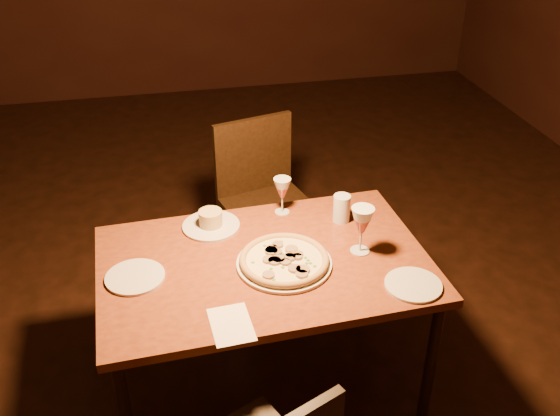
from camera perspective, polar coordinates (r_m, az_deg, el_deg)
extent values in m
plane|color=#331811|center=(3.00, -7.83, -13.71)|extent=(7.00, 7.00, 0.00)
cube|color=brown|center=(2.43, -1.46, -5.18)|extent=(1.30, 0.86, 0.04)
cylinder|color=black|center=(2.88, -14.41, -8.10)|extent=(0.05, 0.05, 0.64)
cylinder|color=black|center=(2.57, 13.59, -13.75)|extent=(0.05, 0.05, 0.64)
cylinder|color=black|center=(3.05, 7.76, -4.80)|extent=(0.05, 0.05, 0.64)
cube|color=black|center=(3.17, -0.91, -0.13)|extent=(0.51, 0.51, 0.04)
cube|color=black|center=(3.22, -2.47, 4.87)|extent=(0.42, 0.13, 0.40)
cylinder|color=black|center=(3.11, -2.35, -6.07)|extent=(0.04, 0.04, 0.43)
cylinder|color=black|center=(3.37, -4.77, -2.88)|extent=(0.04, 0.04, 0.43)
cylinder|color=black|center=(3.24, 3.18, -4.41)|extent=(0.04, 0.04, 0.43)
cylinder|color=black|center=(3.49, 0.43, -1.47)|extent=(0.04, 0.04, 0.43)
cylinder|color=silver|center=(2.39, 0.38, -5.09)|extent=(0.37, 0.37, 0.01)
cylinder|color=beige|center=(2.39, 0.39, -4.84)|extent=(0.33, 0.33, 0.01)
torus|color=#B1864D|center=(2.38, 0.39, -4.71)|extent=(0.34, 0.34, 0.03)
cylinder|color=silver|center=(2.63, -6.32, -1.62)|extent=(0.24, 0.24, 0.01)
cylinder|color=tan|center=(2.61, -6.37, -0.92)|extent=(0.10, 0.10, 0.07)
cylinder|color=silver|center=(2.64, 5.65, -0.03)|extent=(0.07, 0.07, 0.12)
cylinder|color=silver|center=(2.39, -13.11, -6.16)|extent=(0.22, 0.22, 0.01)
cylinder|color=silver|center=(2.34, 12.09, -6.89)|extent=(0.21, 0.21, 0.01)
cube|color=white|center=(2.14, -4.48, -10.57)|extent=(0.15, 0.21, 0.00)
sphere|color=#F59644|center=(2.03, -1.81, 15.95)|extent=(0.12, 0.12, 0.12)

